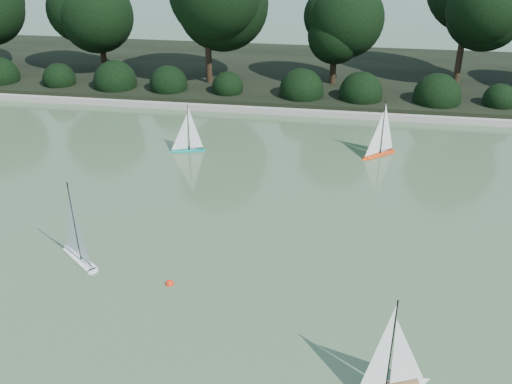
% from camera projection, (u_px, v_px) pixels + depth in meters
% --- Properties ---
extents(ground, '(80.00, 80.00, 0.00)m').
position_uv_depth(ground, '(236.00, 301.00, 8.88)').
color(ground, '#375231').
rests_on(ground, ground).
extents(pond_coping, '(40.00, 0.35, 0.18)m').
position_uv_depth(pond_coping, '(294.00, 111.00, 16.77)').
color(pond_coping, gray).
rests_on(pond_coping, ground).
extents(far_bank, '(40.00, 8.00, 0.30)m').
position_uv_depth(far_bank, '(305.00, 74.00, 20.27)').
color(far_bank, black).
rests_on(far_bank, ground).
extents(tree_line, '(26.31, 3.93, 4.39)m').
position_uv_depth(tree_line, '(344.00, 9.00, 17.60)').
color(tree_line, black).
rests_on(tree_line, ground).
extents(shrub_hedge, '(29.10, 1.10, 1.10)m').
position_uv_depth(shrub_hedge, '(297.00, 91.00, 17.40)').
color(shrub_hedge, black).
rests_on(shrub_hedge, ground).
extents(sailboat_white_a, '(1.01, 0.87, 1.63)m').
position_uv_depth(sailboat_white_a, '(76.00, 246.00, 9.84)').
color(sailboat_white_a, white).
rests_on(sailboat_white_a, ground).
extents(sailboat_white_b, '(1.05, 0.60, 1.50)m').
position_uv_depth(sailboat_white_b, '(396.00, 374.00, 7.18)').
color(sailboat_white_b, silver).
rests_on(sailboat_white_b, ground).
extents(sailboat_orange, '(0.90, 0.82, 1.48)m').
position_uv_depth(sailboat_orange, '(377.00, 147.00, 13.90)').
color(sailboat_orange, '#FB400D').
rests_on(sailboat_orange, ground).
extents(sailboat_teal, '(0.94, 0.41, 1.30)m').
position_uv_depth(sailboat_teal, '(185.00, 144.00, 14.17)').
color(sailboat_teal, teal).
rests_on(sailboat_teal, ground).
extents(race_buoy, '(0.14, 0.14, 0.14)m').
position_uv_depth(race_buoy, '(170.00, 284.00, 9.27)').
color(race_buoy, '#F9280D').
rests_on(race_buoy, ground).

